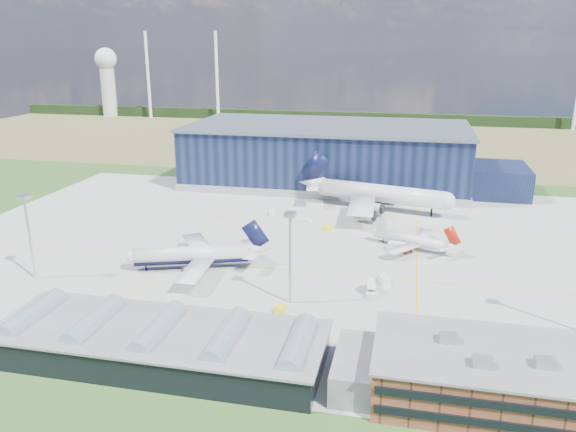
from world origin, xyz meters
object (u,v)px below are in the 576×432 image
Objects in this scene: airliner_navy at (191,246)px; gse_tug_c at (327,228)px; gse_van_a at (398,247)px; airliner_widebody at (381,184)px; light_mast_west at (28,223)px; gse_van_b at (384,280)px; hangar at (334,157)px; light_mast_center at (290,243)px; gse_cart_a at (272,213)px; ops_building at (506,377)px; gse_tug_a at (280,309)px; gse_cart_b at (309,221)px; gse_van_c at (306,333)px; car_a at (419,340)px; gse_tug_b at (112,300)px; car_b at (146,323)px; airstair at (371,287)px; airliner_red at (411,234)px.

gse_tug_c is (31.78, 41.40, -5.84)m from airliner_navy.
airliner_navy is at bearing 125.96° from gse_van_a.
airliner_widebody reaches higher than gse_tug_c.
gse_van_b is at bearing 10.31° from light_mast_west.
hangar is 6.30× the size of light_mast_center.
ops_building is at bearing -79.03° from gse_cart_a.
gse_tug_a is 68.61m from gse_cart_b.
gse_tug_a is 0.62× the size of gse_van_c.
car_a is at bearing -7.02° from light_mast_west.
gse_van_c is at bearing -84.24° from hangar.
airliner_navy reaches higher than gse_van_b.
ops_building is 8.64× the size of gse_van_c.
light_mast_center is at bearing 44.87° from car_a.
gse_cart_a is (20.31, 78.88, 0.14)m from gse_tug_b.
gse_van_c is (38.36, -31.51, -5.35)m from airliner_navy.
car_b reaches higher than gse_tug_b.
airstair reaches higher than gse_tug_c.
airliner_navy is 62.12m from gse_van_a.
ops_building is at bearing -153.86° from gse_van_a.
gse_cart_a is (-38.42, -14.93, -9.29)m from airliner_widebody.
airliner_widebody is 18.42× the size of car_a.
car_b is (-28.93, -18.00, -14.79)m from light_mast_center.
gse_cart_a is 1.00× the size of car_a.
hangar is at bearing 108.63° from ops_building.
ops_building reaches higher than gse_van_a.
light_mast_west is at bearing 165.38° from ops_building.
gse_cart_b is (35.21, 72.31, 0.07)m from gse_tug_b.
airliner_red is (59.29, 29.15, -1.89)m from airliner_navy.
car_a is at bearing 115.60° from airliner_red.
gse_van_c reaches higher than car_b.
hangar reaches higher than gse_van_b.
light_mast_center reaches higher than gse_tug_c.
gse_cart_b reaches higher than car_b.
light_mast_west is at bearing 49.33° from car_b.
gse_tug_c is at bearing 89.57° from light_mast_center.
ops_building is 52.89m from gse_tug_a.
gse_tug_b is at bearing -108.60° from gse_tug_c.
gse_van_c is at bearing -11.74° from light_mast_west.
light_mast_west is 121.29m from airliner_widebody.
gse_van_a is 1.53× the size of car_b.
airliner_navy is 12.20× the size of gse_cart_a.
airliner_widebody is 92.06m from gse_tug_a.
gse_tug_c reaches higher than car_b.
airliner_red is 8.75× the size of gse_tug_a.
light_mast_center is 53.75m from airliner_red.
car_b is (-45.28, -103.00, -9.37)m from airliner_widebody.
airliner_navy is at bearing -165.77° from gse_cart_b.
airstair is (25.91, -53.29, 0.82)m from gse_cart_b.
gse_tug_c is at bearing -38.40° from car_b.
hangar is 139.77m from light_mast_west.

